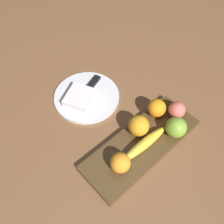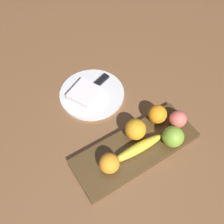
# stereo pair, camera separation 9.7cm
# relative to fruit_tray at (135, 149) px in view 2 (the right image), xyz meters

# --- Properties ---
(ground_plane) EXTENTS (2.40, 2.40, 0.00)m
(ground_plane) POSITION_rel_fruit_tray_xyz_m (0.04, 0.02, -0.01)
(ground_plane) COLOR brown
(fruit_tray) EXTENTS (0.44, 0.16, 0.02)m
(fruit_tray) POSITION_rel_fruit_tray_xyz_m (0.00, 0.00, 0.00)
(fruit_tray) COLOR #4E371D
(fruit_tray) RESTS_ON ground_plane
(apple) EXTENTS (0.07, 0.07, 0.07)m
(apple) POSITION_rel_fruit_tray_xyz_m (-0.11, 0.05, 0.05)
(apple) COLOR #7FAE35
(apple) RESTS_ON fruit_tray
(banana) EXTENTS (0.20, 0.04, 0.03)m
(banana) POSITION_rel_fruit_tray_xyz_m (0.00, 0.02, 0.03)
(banana) COLOR yellow
(banana) RESTS_ON fruit_tray
(orange_near_apple) EXTENTS (0.07, 0.07, 0.07)m
(orange_near_apple) POSITION_rel_fruit_tray_xyz_m (0.12, 0.02, 0.05)
(orange_near_apple) COLOR orange
(orange_near_apple) RESTS_ON fruit_tray
(orange_near_banana) EXTENTS (0.07, 0.07, 0.07)m
(orange_near_banana) POSITION_rel_fruit_tray_xyz_m (-0.02, -0.04, 0.05)
(orange_near_banana) COLOR orange
(orange_near_banana) RESTS_ON fruit_tray
(orange_center) EXTENTS (0.07, 0.07, 0.07)m
(orange_center) POSITION_rel_fruit_tray_xyz_m (-0.13, -0.05, 0.05)
(orange_center) COLOR orange
(orange_center) RESTS_ON fruit_tray
(peach) EXTENTS (0.06, 0.06, 0.06)m
(peach) POSITION_rel_fruit_tray_xyz_m (-0.18, 0.00, 0.04)
(peach) COLOR #DE675B
(peach) RESTS_ON fruit_tray
(dinner_plate) EXTENTS (0.26, 0.26, 0.01)m
(dinner_plate) POSITION_rel_fruit_tray_xyz_m (0.00, -0.30, -0.01)
(dinner_plate) COLOR white
(dinner_plate) RESTS_ON ground_plane
(folded_napkin) EXTENTS (0.14, 0.14, 0.03)m
(folded_napkin) POSITION_rel_fruit_tray_xyz_m (0.03, -0.30, 0.01)
(folded_napkin) COLOR white
(folded_napkin) RESTS_ON dinner_plate
(knife) EXTENTS (0.18, 0.08, 0.01)m
(knife) POSITION_rel_fruit_tray_xyz_m (-0.04, -0.32, 0.00)
(knife) COLOR silver
(knife) RESTS_ON dinner_plate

